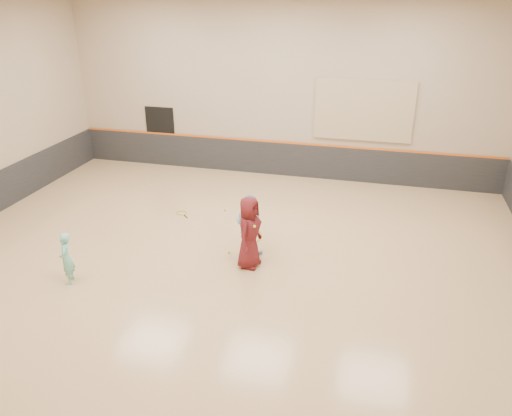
% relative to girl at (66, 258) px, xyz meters
% --- Properties ---
extents(room, '(15.04, 12.04, 6.22)m').
position_rel_girl_xyz_m(room, '(3.15, 2.20, 0.20)').
color(room, tan).
rests_on(room, ground).
extents(wainscot_back, '(14.90, 0.04, 1.20)m').
position_rel_girl_xyz_m(wainscot_back, '(3.15, 8.17, -0.02)').
color(wainscot_back, '#232326').
rests_on(wainscot_back, floor).
extents(accent_stripe, '(14.90, 0.03, 0.06)m').
position_rel_girl_xyz_m(accent_stripe, '(3.15, 8.16, 0.60)').
color(accent_stripe, '#D85914').
rests_on(accent_stripe, wall_back).
extents(acoustic_panel, '(3.20, 0.08, 2.00)m').
position_rel_girl_xyz_m(acoustic_panel, '(5.95, 8.15, 1.88)').
color(acoustic_panel, tan).
rests_on(acoustic_panel, wall_back).
extents(doorway, '(1.10, 0.05, 2.20)m').
position_rel_girl_xyz_m(doorway, '(-1.35, 8.18, 0.48)').
color(doorway, black).
rests_on(doorway, floor).
extents(girl, '(0.44, 0.53, 1.23)m').
position_rel_girl_xyz_m(girl, '(0.00, 0.00, 0.00)').
color(girl, '#71C4B2').
rests_on(girl, floor).
extents(instructor, '(0.86, 0.74, 1.56)m').
position_rel_girl_xyz_m(instructor, '(3.60, 2.41, 0.16)').
color(instructor, '#7D9DC2').
rests_on(instructor, floor).
extents(young_man, '(0.69, 0.94, 1.79)m').
position_rel_girl_xyz_m(young_man, '(3.79, 1.74, 0.28)').
color(young_man, '#551418').
rests_on(young_man, floor).
extents(held_racket, '(0.52, 0.52, 0.57)m').
position_rel_girl_xyz_m(held_racket, '(3.81, 2.26, -0.07)').
color(held_racket, yellow).
rests_on(held_racket, instructor).
extents(spare_racket, '(0.69, 0.69, 0.06)m').
position_rel_girl_xyz_m(spare_racket, '(1.03, 4.18, -0.59)').
color(spare_racket, '#9BC12A').
rests_on(spare_racket, floor).
extents(ball_under_racket, '(0.07, 0.07, 0.07)m').
position_rel_girl_xyz_m(ball_under_racket, '(3.13, 2.19, -0.58)').
color(ball_under_racket, '#E1EF37').
rests_on(ball_under_racket, floor).
extents(ball_in_hand, '(0.07, 0.07, 0.07)m').
position_rel_girl_xyz_m(ball_in_hand, '(3.98, 1.50, 0.57)').
color(ball_in_hand, '#DCED37').
rests_on(ball_in_hand, young_man).
extents(ball_beside_spare, '(0.07, 0.07, 0.07)m').
position_rel_girl_xyz_m(ball_beside_spare, '(2.24, 4.64, -0.58)').
color(ball_beside_spare, gold).
rests_on(ball_beside_spare, floor).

